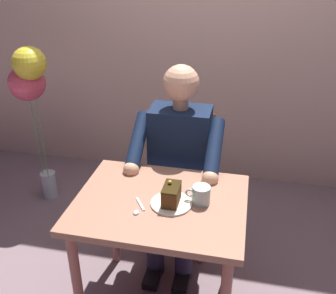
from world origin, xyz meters
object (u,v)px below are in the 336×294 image
at_px(chair, 182,174).
at_px(cake_slice, 171,194).
at_px(seated_person, 177,166).
at_px(balloon_display, 30,87).
at_px(dining_table, 160,218).
at_px(dessert_spoon, 138,208).
at_px(coffee_cup, 201,195).

bearing_deg(chair, cake_slice, 95.36).
relative_size(seated_person, balloon_display, 1.00).
xyz_separation_m(dining_table, dessert_spoon, (0.09, 0.09, 0.11)).
distance_m(dining_table, chair, 0.63).
relative_size(chair, balloon_display, 0.72).
relative_size(chair, coffee_cup, 7.24).
distance_m(chair, dessert_spoon, 0.76).
height_order(seated_person, cake_slice, seated_person).
height_order(coffee_cup, dessert_spoon, coffee_cup).
bearing_deg(coffee_cup, seated_person, -65.28).
xyz_separation_m(dining_table, chair, (0.00, -0.62, -0.11)).
height_order(chair, coffee_cup, chair).
bearing_deg(balloon_display, dessert_spoon, 139.12).
bearing_deg(cake_slice, seated_person, -82.72).
relative_size(coffee_cup, balloon_display, 0.10).
height_order(cake_slice, coffee_cup, cake_slice).
height_order(chair, cake_slice, chair).
bearing_deg(dessert_spoon, balloon_display, -40.88).
bearing_deg(chair, dining_table, 90.00).
distance_m(chair, seated_person, 0.23).
bearing_deg(cake_slice, dessert_spoon, 26.54).
distance_m(cake_slice, balloon_display, 1.47).
relative_size(chair, cake_slice, 6.92).
distance_m(dining_table, coffee_cup, 0.25).
height_order(cake_slice, dessert_spoon, cake_slice).
bearing_deg(seated_person, balloon_display, -17.67).
bearing_deg(dining_table, coffee_cup, -173.22).
xyz_separation_m(seated_person, balloon_display, (1.13, -0.36, 0.30)).
bearing_deg(cake_slice, chair, -84.64).
xyz_separation_m(cake_slice, balloon_display, (1.19, -0.83, 0.18)).
distance_m(seated_person, dessert_spoon, 0.56).
height_order(seated_person, coffee_cup, seated_person).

